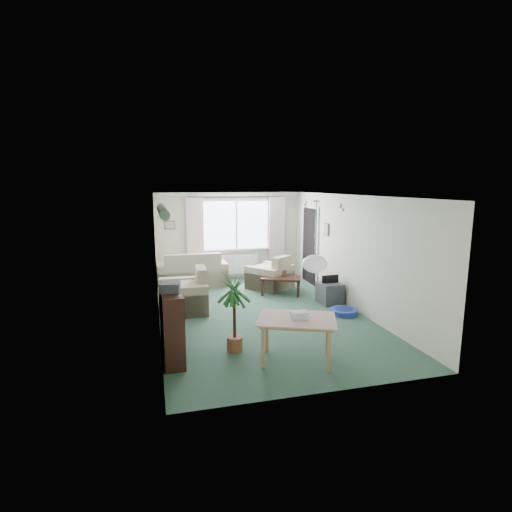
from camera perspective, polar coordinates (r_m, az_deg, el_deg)
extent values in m
plane|color=#2D4C3A|center=(8.26, 0.53, -8.23)|extent=(6.50, 6.50, 0.00)
cube|color=white|center=(11.08, -2.85, 4.43)|extent=(1.80, 0.03, 1.30)
cube|color=black|center=(10.95, -2.80, 8.40)|extent=(2.60, 0.03, 0.03)
cube|color=beige|center=(10.83, -8.70, 2.97)|extent=(0.45, 0.08, 2.00)
cube|color=beige|center=(11.30, 2.99, 3.37)|extent=(0.45, 0.08, 2.00)
cube|color=white|center=(11.21, -2.76, -1.19)|extent=(1.20, 0.10, 0.55)
cube|color=black|center=(10.69, 7.74, 1.43)|extent=(0.03, 0.95, 2.00)
sphere|color=white|center=(5.84, 8.40, -1.10)|extent=(0.36, 0.36, 0.36)
cylinder|color=#196626|center=(5.28, -13.21, 6.31)|extent=(1.60, 1.60, 0.12)
sphere|color=silver|center=(9.11, 7.03, 7.66)|extent=(0.20, 0.20, 0.20)
sphere|color=silver|center=(8.14, 12.15, 7.21)|extent=(0.20, 0.20, 0.20)
cube|color=brown|center=(10.86, -12.22, 4.36)|extent=(0.28, 0.03, 0.22)
cube|color=brown|center=(9.71, 10.03, 3.76)|extent=(0.03, 0.24, 0.30)
cube|color=beige|center=(10.58, -9.17, -1.75)|extent=(1.78, 0.96, 0.89)
cube|color=beige|center=(10.16, 2.01, -2.23)|extent=(1.31, 1.30, 0.86)
cube|color=beige|center=(8.44, -10.42, -4.76)|extent=(1.00, 1.06, 0.92)
cube|color=black|center=(9.63, 3.58, -4.26)|extent=(1.07, 0.85, 0.42)
cube|color=#4B2F27|center=(9.59, 4.07, -2.53)|extent=(0.12, 0.05, 0.16)
cube|color=black|center=(6.14, -11.93, -9.79)|extent=(0.33, 0.89, 1.07)
cube|color=#3F4044|center=(5.97, -12.20, -4.28)|extent=(0.33, 0.39, 0.14)
cylinder|color=#1F5C20|center=(6.33, -3.10, -8.15)|extent=(0.56, 0.56, 1.25)
cube|color=tan|center=(6.10, 5.78, -11.88)|extent=(1.22, 1.03, 0.65)
cube|color=silver|center=(5.98, 6.21, -8.45)|extent=(0.27, 0.20, 0.12)
cube|color=#313034|center=(9.05, 10.49, -5.22)|extent=(0.50, 0.54, 0.47)
cylinder|color=navy|center=(8.41, 12.41, -7.76)|extent=(0.63, 0.63, 0.11)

